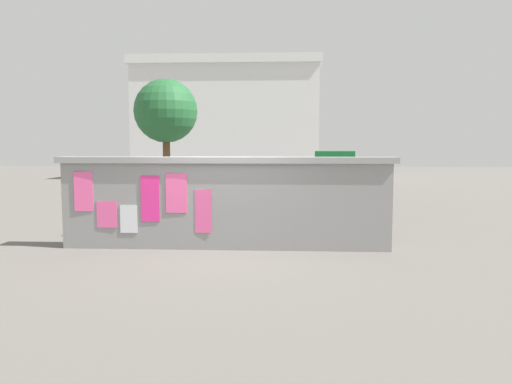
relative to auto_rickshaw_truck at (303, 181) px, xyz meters
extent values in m
plane|color=#605B56|center=(-1.76, 1.74, -0.90)|extent=(60.00, 60.00, 0.00)
cube|color=gray|center=(-1.76, -6.26, -0.06)|extent=(6.39, 0.30, 1.68)
cube|color=gray|center=(-1.76, -6.26, 0.84)|extent=(6.59, 0.42, 0.12)
cube|color=#F9599E|center=(-4.51, -6.42, 0.23)|extent=(0.37, 0.02, 0.77)
cube|color=#F9599E|center=(-4.06, -6.42, -0.22)|extent=(0.41, 0.02, 0.52)
cube|color=silver|center=(-3.63, -6.42, -0.30)|extent=(0.34, 0.01, 0.54)
cube|color=#F42D8C|center=(-3.20, -6.42, 0.09)|extent=(0.36, 0.02, 0.88)
cube|color=#F9599E|center=(-2.68, -6.42, 0.21)|extent=(0.41, 0.02, 0.76)
cube|color=#F9599E|center=(-2.17, -6.42, -0.14)|extent=(0.32, 0.03, 0.83)
cylinder|color=black|center=(1.15, 0.54, -0.55)|extent=(0.72, 0.27, 0.70)
cylinder|color=black|center=(1.02, -0.75, -0.55)|extent=(0.72, 0.27, 0.70)
cylinder|color=black|center=(-1.34, 0.78, -0.55)|extent=(0.72, 0.27, 0.70)
cylinder|color=black|center=(-1.46, -0.51, -0.55)|extent=(0.72, 0.27, 0.70)
cube|color=#197233|center=(0.99, -0.10, 0.20)|extent=(1.34, 1.61, 1.50)
cube|color=brown|center=(-0.80, 0.08, -0.10)|extent=(2.53, 1.73, 0.90)
cylinder|color=black|center=(-2.81, -3.19, -0.60)|extent=(0.61, 0.19, 0.60)
cylinder|color=black|center=(-4.09, -2.99, -0.60)|extent=(0.61, 0.21, 0.60)
cube|color=#1933A5|center=(-3.45, -3.09, -0.32)|extent=(1.03, 0.39, 0.32)
cube|color=black|center=(-3.65, -3.06, -0.14)|extent=(0.59, 0.30, 0.10)
cube|color=#262626|center=(-2.91, -3.18, -0.05)|extent=(0.13, 0.56, 0.03)
cylinder|color=black|center=(-1.47, -4.73, -0.57)|extent=(0.66, 0.10, 0.66)
cylinder|color=black|center=(-0.42, -4.63, -0.57)|extent=(0.66, 0.10, 0.66)
cube|color=silver|center=(-0.94, -4.68, -0.39)|extent=(0.95, 0.13, 0.06)
cylinder|color=silver|center=(-0.79, -4.66, -0.17)|extent=(0.03, 0.03, 0.40)
cube|color=black|center=(-0.79, -4.66, 0.03)|extent=(0.21, 0.10, 0.05)
cube|color=black|center=(-1.42, -4.72, -0.02)|extent=(0.08, 0.44, 0.03)
cylinder|color=black|center=(-3.92, -4.94, -0.57)|extent=(0.66, 0.15, 0.66)
cylinder|color=black|center=(-4.96, -5.12, -0.57)|extent=(0.66, 0.15, 0.66)
cube|color=red|center=(-4.44, -5.03, -0.39)|extent=(0.94, 0.20, 0.06)
cylinder|color=red|center=(-4.59, -5.05, -0.17)|extent=(0.03, 0.03, 0.40)
cube|color=black|center=(-4.59, -5.05, 0.03)|extent=(0.21, 0.11, 0.05)
cube|color=black|center=(-3.97, -4.94, -0.02)|extent=(0.11, 0.44, 0.03)
cylinder|color=#3F994C|center=(0.37, -3.28, -0.50)|extent=(0.12, 0.12, 0.80)
cylinder|color=#3F994C|center=(0.19, -3.33, -0.50)|extent=(0.12, 0.12, 0.80)
cylinder|color=#338CBF|center=(0.28, -3.31, 0.20)|extent=(0.42, 0.42, 0.60)
sphere|color=#8C664C|center=(0.28, -3.31, 0.61)|extent=(0.22, 0.22, 0.22)
cylinder|color=purple|center=(-4.55, -0.83, -0.50)|extent=(0.12, 0.12, 0.80)
cylinder|color=purple|center=(-4.42, -0.96, -0.50)|extent=(0.12, 0.12, 0.80)
cylinder|color=purple|center=(-4.48, -0.89, 0.20)|extent=(0.48, 0.48, 0.60)
sphere|color=#8C664C|center=(-4.48, -0.89, 0.61)|extent=(0.22, 0.22, 0.22)
cylinder|color=brown|center=(-5.53, 4.70, 0.37)|extent=(0.31, 0.31, 2.53)
sphere|color=#225E2F|center=(-5.53, 4.70, 2.55)|extent=(2.63, 2.63, 2.63)
cube|color=silver|center=(-4.04, 14.57, 2.42)|extent=(10.82, 4.74, 6.65)
cube|color=silver|center=(-4.04, 14.57, 6.00)|extent=(11.12, 5.04, 0.50)
camera|label=1|loc=(-0.63, -15.73, 1.12)|focal=34.52mm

